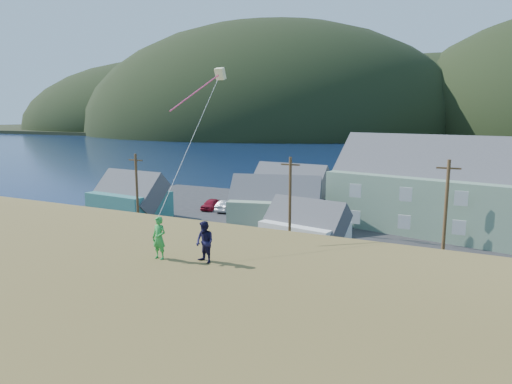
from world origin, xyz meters
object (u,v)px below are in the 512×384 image
Objects in this scene: shed_teal at (129,197)px; shed_palegreen_far at (289,186)px; kite_flyer_green at (159,238)px; shed_palegreen_near at (275,205)px; shed_white at (305,228)px; wharf at (346,191)px; lodge at (507,194)px; kite_flyer_navy at (205,242)px.

shed_teal is 21.80m from shed_palegreen_far.
shed_palegreen_far is 6.73× the size of kite_flyer_green.
kite_flyer_green is (27.54, -28.96, 5.37)m from shed_teal.
shed_palegreen_near is 1.34× the size of shed_white.
wharf is 0.70× the size of lodge.
shed_palegreen_far is at bearing 91.26° from shed_palegreen_near.
shed_palegreen_near reaches higher than wharf.
wharf is at bearing 62.56° from shed_teal.
kite_flyer_navy reaches higher than shed_palegreen_far.
lodge is at bearing -11.07° from shed_palegreen_far.
wharf is at bearing 74.01° from shed_palegreen_near.
lodge is 3.36× the size of shed_palegreen_far.
wharf is 30.55m from lodge.
shed_teal is 40.32m from kite_flyer_green.
shed_palegreen_far is (-4.49, -13.45, 2.29)m from wharf.
kite_flyer_navy is at bearing -79.97° from wharf.
kite_flyer_green is at bearing -69.41° from shed_palegreen_far.
shed_palegreen_near is 1.01× the size of shed_palegreen_far.
lodge is 23.77× the size of kite_flyer_navy.
lodge is 23.57m from shed_palegreen_near.
shed_white is at bearing -3.61° from shed_teal.
shed_palegreen_near is (18.21, 2.99, 0.08)m from shed_teal.
lodge is 27.50m from shed_palegreen_far.
shed_teal reaches higher than wharf.
kite_flyer_navy is at bearing -84.80° from shed_palegreen_near.
shed_teal is at bearing -155.41° from lodge.
wharf is 59.62m from kite_flyer_navy.
shed_palegreen_far is at bearing 126.49° from shed_white.
lodge is at bearing 0.24° from shed_palegreen_near.
shed_palegreen_near is at bearing 14.57° from shed_teal.
shed_teal is 0.85× the size of shed_palegreen_near.
shed_white is at bearing -62.53° from shed_palegreen_near.
shed_palegreen_far reaches higher than shed_white.
kite_flyer_green is at bearing -41.20° from shed_teal.
kite_flyer_green is (12.99, -45.19, 5.28)m from shed_palegreen_far.
wharf is at bearing 119.07° from kite_flyer_navy.
shed_teal is (-19.04, -29.69, 2.20)m from wharf.
wharf is 2.33× the size of shed_palegreen_near.
lodge is at bearing -43.55° from wharf.
lodge is at bearing 47.73° from shed_white.
kite_flyer_green is at bearing -81.75° from wharf.
shed_white is (6.03, -6.77, -0.41)m from shed_palegreen_near.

